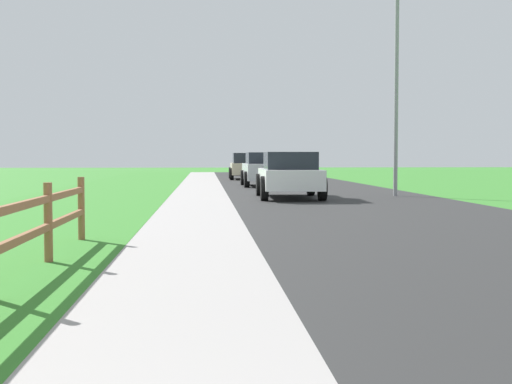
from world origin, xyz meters
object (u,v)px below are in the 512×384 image
at_px(parked_suv_white, 289,174).
at_px(parked_car_beige, 247,166).
at_px(street_lamp, 399,76).
at_px(parked_car_black, 248,165).
at_px(parked_car_silver, 265,169).

height_order(parked_suv_white, parked_car_beige, parked_car_beige).
distance_m(parked_car_beige, street_lamp, 18.68).
xyz_separation_m(parked_suv_white, parked_car_black, (0.38, 28.27, -0.03)).
height_order(parked_suv_white, parked_car_silver, parked_car_silver).
relative_size(parked_suv_white, street_lamp, 0.66).
bearing_deg(parked_car_beige, street_lamp, -77.11).
bearing_deg(street_lamp, parked_suv_white, -166.60).
height_order(parked_car_silver, street_lamp, street_lamp).
xyz_separation_m(parked_car_black, street_lamp, (3.49, -27.35, 3.34)).
relative_size(parked_suv_white, parked_car_black, 0.92).
distance_m(parked_suv_white, parked_car_silver, 9.15).
distance_m(parked_car_beige, parked_car_black, 9.45).
bearing_deg(parked_suv_white, parked_car_black, 89.22).
distance_m(parked_car_silver, parked_car_black, 19.12).
xyz_separation_m(parked_suv_white, street_lamp, (3.88, 0.92, 3.31)).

